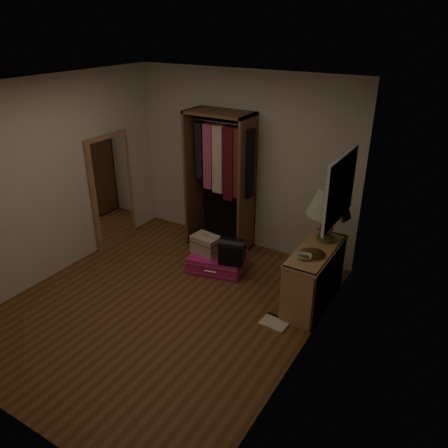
{
  "coord_description": "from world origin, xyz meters",
  "views": [
    {
      "loc": [
        2.92,
        -3.4,
        3.22
      ],
      "look_at": [
        0.3,
        0.95,
        0.8
      ],
      "focal_mm": 35.0,
      "sensor_mm": 36.0,
      "label": 1
    }
  ],
  "objects_px": {
    "pink_suitcase": "(217,262)",
    "white_jug": "(195,241)",
    "black_bag": "(232,251)",
    "floor_mirror": "(112,190)",
    "table_lamp": "(329,203)",
    "train_case": "(206,244)",
    "console_bookshelf": "(315,274)",
    "open_wardrobe": "(223,170)"
  },
  "relations": [
    {
      "from": "pink_suitcase",
      "to": "white_jug",
      "type": "height_order",
      "value": "pink_suitcase"
    },
    {
      "from": "pink_suitcase",
      "to": "black_bag",
      "type": "distance_m",
      "value": 0.43
    },
    {
      "from": "floor_mirror",
      "to": "black_bag",
      "type": "relative_size",
      "value": 4.45
    },
    {
      "from": "floor_mirror",
      "to": "table_lamp",
      "type": "relative_size",
      "value": 2.56
    },
    {
      "from": "floor_mirror",
      "to": "pink_suitcase",
      "type": "height_order",
      "value": "floor_mirror"
    },
    {
      "from": "black_bag",
      "to": "pink_suitcase",
      "type": "bearing_deg",
      "value": 147.99
    },
    {
      "from": "pink_suitcase",
      "to": "black_bag",
      "type": "height_order",
      "value": "black_bag"
    },
    {
      "from": "train_case",
      "to": "floor_mirror",
      "type": "bearing_deg",
      "value": -171.14
    },
    {
      "from": "train_case",
      "to": "white_jug",
      "type": "bearing_deg",
      "value": 146.05
    },
    {
      "from": "console_bookshelf",
      "to": "open_wardrobe",
      "type": "distance_m",
      "value": 2.05
    },
    {
      "from": "white_jug",
      "to": "console_bookshelf",
      "type": "bearing_deg",
      "value": -11.89
    },
    {
      "from": "floor_mirror",
      "to": "white_jug",
      "type": "distance_m",
      "value": 1.46
    },
    {
      "from": "train_case",
      "to": "black_bag",
      "type": "distance_m",
      "value": 0.45
    },
    {
      "from": "table_lamp",
      "to": "train_case",
      "type": "bearing_deg",
      "value": -170.86
    },
    {
      "from": "console_bookshelf",
      "to": "floor_mirror",
      "type": "bearing_deg",
      "value": -179.18
    },
    {
      "from": "train_case",
      "to": "table_lamp",
      "type": "relative_size",
      "value": 0.63
    },
    {
      "from": "table_lamp",
      "to": "white_jug",
      "type": "bearing_deg",
      "value": 174.91
    },
    {
      "from": "pink_suitcase",
      "to": "train_case",
      "type": "xyz_separation_m",
      "value": [
        -0.16,
        -0.03,
        0.25
      ]
    },
    {
      "from": "pink_suitcase",
      "to": "train_case",
      "type": "relative_size",
      "value": 2.07
    },
    {
      "from": "console_bookshelf",
      "to": "black_bag",
      "type": "xyz_separation_m",
      "value": [
        -1.14,
        -0.05,
        0.02
      ]
    },
    {
      "from": "black_bag",
      "to": "table_lamp",
      "type": "relative_size",
      "value": 0.57
    },
    {
      "from": "open_wardrobe",
      "to": "train_case",
      "type": "distance_m",
      "value": 1.13
    },
    {
      "from": "open_wardrobe",
      "to": "table_lamp",
      "type": "bearing_deg",
      "value": -15.02
    },
    {
      "from": "pink_suitcase",
      "to": "white_jug",
      "type": "bearing_deg",
      "value": 134.86
    },
    {
      "from": "train_case",
      "to": "open_wardrobe",
      "type": "bearing_deg",
      "value": 109.8
    },
    {
      "from": "floor_mirror",
      "to": "white_jug",
      "type": "height_order",
      "value": "floor_mirror"
    },
    {
      "from": "black_bag",
      "to": "console_bookshelf",
      "type": "bearing_deg",
      "value": -13.75
    },
    {
      "from": "pink_suitcase",
      "to": "floor_mirror",
      "type": "bearing_deg",
      "value": 169.14
    },
    {
      "from": "open_wardrobe",
      "to": "train_case",
      "type": "bearing_deg",
      "value": -77.55
    },
    {
      "from": "table_lamp",
      "to": "black_bag",
      "type": "bearing_deg",
      "value": -164.93
    },
    {
      "from": "pink_suitcase",
      "to": "open_wardrobe",
      "type": "bearing_deg",
      "value": 101.43
    },
    {
      "from": "console_bookshelf",
      "to": "floor_mirror",
      "type": "relative_size",
      "value": 0.66
    },
    {
      "from": "floor_mirror",
      "to": "table_lamp",
      "type": "bearing_deg",
      "value": 5.27
    },
    {
      "from": "console_bookshelf",
      "to": "floor_mirror",
      "type": "height_order",
      "value": "floor_mirror"
    },
    {
      "from": "console_bookshelf",
      "to": "black_bag",
      "type": "height_order",
      "value": "console_bookshelf"
    },
    {
      "from": "table_lamp",
      "to": "white_jug",
      "type": "xyz_separation_m",
      "value": [
        -2.09,
        0.19,
        -1.15
      ]
    },
    {
      "from": "pink_suitcase",
      "to": "train_case",
      "type": "height_order",
      "value": "train_case"
    },
    {
      "from": "console_bookshelf",
      "to": "table_lamp",
      "type": "bearing_deg",
      "value": 89.01
    },
    {
      "from": "black_bag",
      "to": "open_wardrobe",
      "type": "bearing_deg",
      "value": 111.58
    },
    {
      "from": "black_bag",
      "to": "table_lamp",
      "type": "bearing_deg",
      "value": -1.41
    },
    {
      "from": "console_bookshelf",
      "to": "white_jug",
      "type": "distance_m",
      "value": 2.15
    },
    {
      "from": "table_lamp",
      "to": "white_jug",
      "type": "distance_m",
      "value": 2.39
    }
  ]
}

